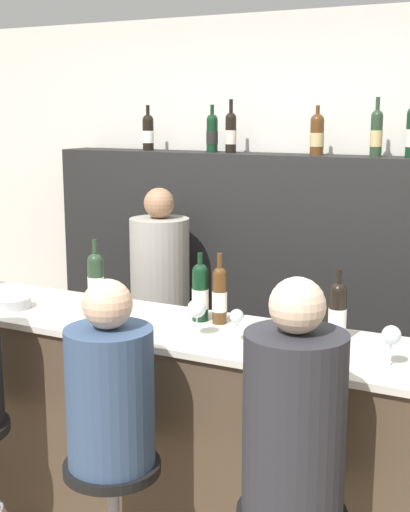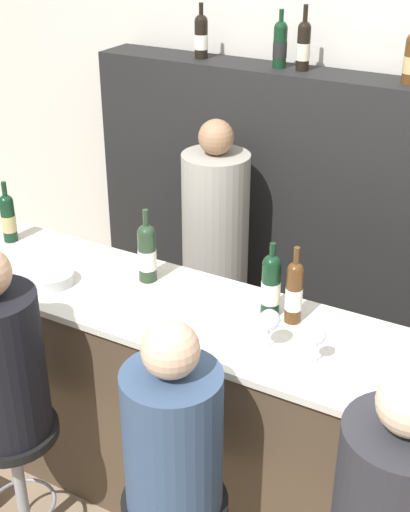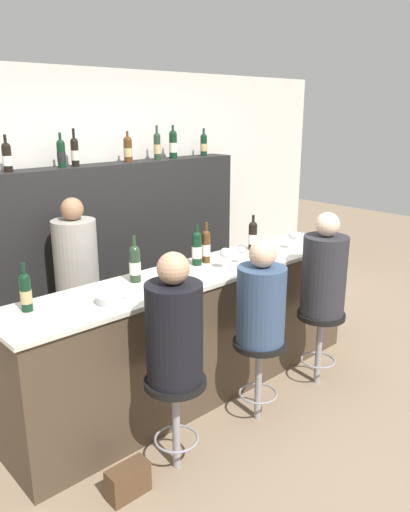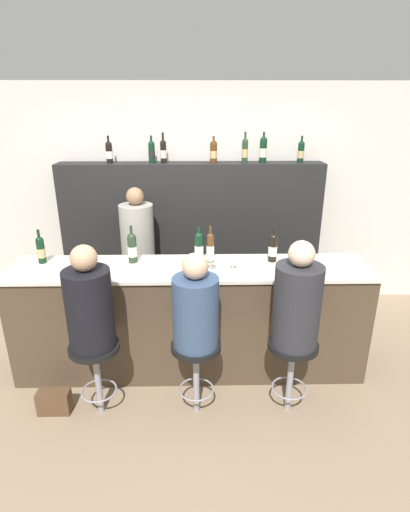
# 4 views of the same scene
# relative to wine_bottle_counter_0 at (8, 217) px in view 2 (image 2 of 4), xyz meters

# --- Properties ---
(wall_back) EXTENTS (6.40, 0.05, 2.60)m
(wall_back) POSITION_rel_wine_bottle_counter_0_xyz_m (1.32, 1.38, 0.14)
(wall_back) COLOR beige
(wall_back) RESTS_ON ground_plane
(bar_counter) EXTENTS (3.17, 0.62, 1.04)m
(bar_counter) POSITION_rel_wine_bottle_counter_0_xyz_m (1.32, -0.13, -0.64)
(bar_counter) COLOR #473828
(bar_counter) RESTS_ON ground_plane
(back_bar_cabinet) EXTENTS (2.97, 0.28, 1.75)m
(back_bar_cabinet) POSITION_rel_wine_bottle_counter_0_xyz_m (1.32, 1.16, -0.29)
(back_bar_cabinet) COLOR black
(back_bar_cabinet) RESTS_ON ground_plane
(wine_bottle_counter_0) EXTENTS (0.07, 0.07, 0.31)m
(wine_bottle_counter_0) POSITION_rel_wine_bottle_counter_0_xyz_m (0.00, 0.00, 0.00)
(wine_bottle_counter_0) COLOR black
(wine_bottle_counter_0) RESTS_ON bar_counter
(wine_bottle_counter_1) EXTENTS (0.08, 0.08, 0.34)m
(wine_bottle_counter_1) POSITION_rel_wine_bottle_counter_0_xyz_m (0.81, 0.00, 0.01)
(wine_bottle_counter_1) COLOR #233823
(wine_bottle_counter_1) RESTS_ON bar_counter
(wine_bottle_counter_2) EXTENTS (0.08, 0.08, 0.32)m
(wine_bottle_counter_2) POSITION_rel_wine_bottle_counter_0_xyz_m (1.40, -0.00, 0.01)
(wine_bottle_counter_2) COLOR black
(wine_bottle_counter_2) RESTS_ON bar_counter
(wine_bottle_counter_3) EXTENTS (0.07, 0.07, 0.33)m
(wine_bottle_counter_3) POSITION_rel_wine_bottle_counter_0_xyz_m (1.50, 0.00, 0.01)
(wine_bottle_counter_3) COLOR #4C2D14
(wine_bottle_counter_3) RESTS_ON bar_counter
(wine_bottle_backbar_0) EXTENTS (0.07, 0.07, 0.29)m
(wine_bottle_backbar_0) POSITION_rel_wine_bottle_counter_0_xyz_m (0.43, 1.16, 0.71)
(wine_bottle_backbar_0) COLOR black
(wine_bottle_backbar_0) RESTS_ON back_bar_cabinet
(wine_bottle_backbar_1) EXTENTS (0.07, 0.07, 0.29)m
(wine_bottle_backbar_1) POSITION_rel_wine_bottle_counter_0_xyz_m (0.89, 1.16, 0.71)
(wine_bottle_backbar_1) COLOR black
(wine_bottle_backbar_1) RESTS_ON back_bar_cabinet
(wine_bottle_backbar_2) EXTENTS (0.07, 0.07, 0.32)m
(wine_bottle_backbar_2) POSITION_rel_wine_bottle_counter_0_xyz_m (1.02, 1.16, 0.72)
(wine_bottle_backbar_2) COLOR black
(wine_bottle_backbar_2) RESTS_ON back_bar_cabinet
(wine_glass_0) EXTENTS (0.08, 0.08, 0.17)m
(wine_glass_0) POSITION_rel_wine_bottle_counter_0_xyz_m (1.49, -0.22, -0.00)
(wine_glass_0) COLOR silver
(wine_glass_0) RESTS_ON bar_counter
(wine_glass_1) EXTENTS (0.07, 0.07, 0.15)m
(wine_glass_1) POSITION_rel_wine_bottle_counter_0_xyz_m (1.69, -0.22, -0.02)
(wine_glass_1) COLOR silver
(wine_glass_1) RESTS_ON bar_counter
(metal_bowl) EXTENTS (0.20, 0.20, 0.05)m
(metal_bowl) POSITION_rel_wine_bottle_counter_0_xyz_m (0.45, -0.23, -0.10)
(metal_bowl) COLOR #B7B7BC
(metal_bowl) RESTS_ON bar_counter
(tasting_menu) EXTENTS (0.21, 0.30, 0.00)m
(tasting_menu) POSITION_rel_wine_bottle_counter_0_xyz_m (0.92, -0.28, -0.12)
(tasting_menu) COLOR white
(tasting_menu) RESTS_ON bar_counter
(bar_stool_left) EXTENTS (0.39, 0.39, 0.64)m
(bar_stool_left) POSITION_rel_wine_bottle_counter_0_xyz_m (0.59, -0.71, -0.66)
(bar_stool_left) COLOR gray
(bar_stool_left) RESTS_ON ground_plane
(guest_seated_middle) EXTENTS (0.35, 0.35, 0.75)m
(guest_seated_middle) POSITION_rel_wine_bottle_counter_0_xyz_m (1.37, -0.71, -0.21)
(guest_seated_middle) COLOR #334766
(guest_seated_middle) RESTS_ON bar_stool_middle
(guest_seated_right) EXTENTS (0.35, 0.35, 0.83)m
(guest_seated_right) POSITION_rel_wine_bottle_counter_0_xyz_m (2.12, -0.71, -0.17)
(guest_seated_right) COLOR #28282D
(guest_seated_right) RESTS_ON bar_stool_right
(bartender) EXTENTS (0.36, 0.36, 1.56)m
(bartender) POSITION_rel_wine_bottle_counter_0_xyz_m (0.74, 0.75, -0.45)
(bartender) COLOR gray
(bartender) RESTS_ON ground_plane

